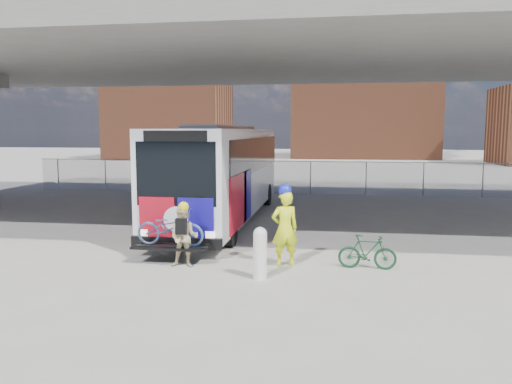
% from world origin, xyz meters
% --- Properties ---
extents(ground, '(160.00, 160.00, 0.00)m').
position_xyz_m(ground, '(0.00, 0.00, 0.00)').
color(ground, '#9E9991').
rests_on(ground, ground).
extents(bus, '(2.67, 12.92, 3.69)m').
position_xyz_m(bus, '(-2.00, 3.48, 2.11)').
color(bus, silver).
rests_on(bus, ground).
extents(overpass, '(40.00, 16.00, 7.95)m').
position_xyz_m(overpass, '(0.00, 4.00, 6.54)').
color(overpass, '#605E59').
rests_on(overpass, ground).
extents(chainlink_fence, '(30.00, 0.06, 30.00)m').
position_xyz_m(chainlink_fence, '(0.00, 12.00, 1.42)').
color(chainlink_fence, gray).
rests_on(chainlink_fence, ground).
extents(brick_buildings, '(54.00, 22.00, 12.00)m').
position_xyz_m(brick_buildings, '(1.23, 48.23, 5.42)').
color(brick_buildings, brown).
rests_on(brick_buildings, ground).
extents(smokestack, '(2.20, 2.20, 25.00)m').
position_xyz_m(smokestack, '(14.00, 55.00, 12.50)').
color(smokestack, brown).
rests_on(smokestack, ground).
extents(bollard, '(0.33, 0.33, 1.25)m').
position_xyz_m(bollard, '(0.54, -4.10, 0.67)').
color(bollard, white).
rests_on(bollard, ground).
extents(cyclist_hivis, '(0.85, 0.72, 2.15)m').
position_xyz_m(cyclist_hivis, '(1.00, -2.84, 1.04)').
color(cyclist_hivis, '#ECFF1A').
rests_on(cyclist_hivis, ground).
extents(cyclist_tan, '(0.79, 0.63, 1.71)m').
position_xyz_m(cyclist_tan, '(-1.54, -3.38, 0.81)').
color(cyclist_tan, '#D4BC87').
rests_on(cyclist_tan, ground).
extents(bike_parked, '(1.49, 0.50, 0.88)m').
position_xyz_m(bike_parked, '(3.11, -2.84, 0.44)').
color(bike_parked, '#144122').
rests_on(bike_parked, ground).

